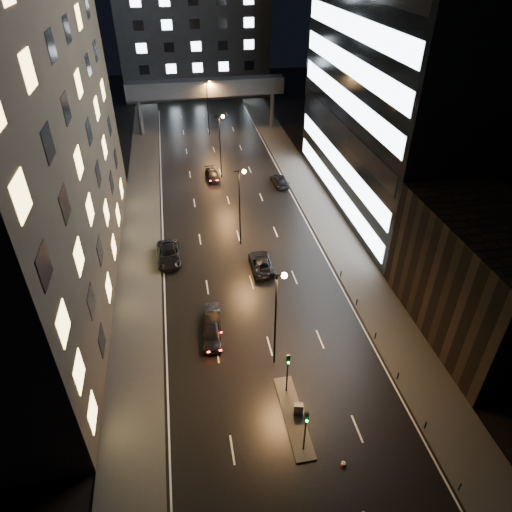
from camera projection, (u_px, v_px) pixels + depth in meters
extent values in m
plane|color=black|center=(228.00, 200.00, 67.63)|extent=(160.00, 160.00, 0.00)
cube|color=#383533|center=(141.00, 225.00, 61.70)|extent=(5.00, 110.00, 0.15)
cube|color=#383533|center=(319.00, 208.00, 65.41)|extent=(5.00, 110.00, 0.15)
cube|color=black|center=(484.00, 279.00, 42.18)|extent=(10.00, 18.00, 12.00)
cube|color=black|center=(430.00, 33.00, 55.22)|extent=(20.00, 36.00, 45.00)
cube|color=#333335|center=(194.00, 38.00, 107.19)|extent=(34.00, 14.00, 25.00)
cube|color=#333335|center=(206.00, 87.00, 86.93)|extent=(30.00, 3.00, 3.00)
cylinder|color=#333335|center=(140.00, 117.00, 87.86)|extent=(0.80, 0.80, 7.00)
cylinder|color=#333335|center=(272.00, 110.00, 91.72)|extent=(0.80, 0.80, 7.00)
cube|color=#383533|center=(293.00, 416.00, 37.01)|extent=(1.60, 8.00, 0.15)
cylinder|color=black|center=(287.00, 377.00, 37.98)|extent=(0.12, 0.12, 3.50)
cube|color=black|center=(288.00, 359.00, 36.72)|extent=(0.28, 0.22, 0.90)
sphere|color=#0CFF33|center=(288.00, 363.00, 36.77)|extent=(0.18, 0.18, 0.18)
cylinder|color=black|center=(305.00, 435.00, 33.55)|extent=(0.12, 0.12, 3.50)
cube|color=black|center=(307.00, 417.00, 32.29)|extent=(0.28, 0.22, 0.90)
sphere|color=#0CFF33|center=(307.00, 421.00, 32.34)|extent=(0.18, 0.18, 0.18)
cylinder|color=black|center=(459.00, 488.00, 31.82)|extent=(0.12, 0.12, 0.90)
cylinder|color=black|center=(425.00, 426.00, 35.85)|extent=(0.12, 0.12, 0.90)
cylinder|color=black|center=(398.00, 376.00, 39.88)|extent=(0.12, 0.12, 0.90)
cylinder|color=black|center=(375.00, 336.00, 43.91)|extent=(0.12, 0.12, 0.90)
cylinder|color=black|center=(357.00, 303.00, 47.94)|extent=(0.12, 0.12, 0.90)
cylinder|color=black|center=(341.00, 274.00, 51.97)|extent=(0.12, 0.12, 0.90)
cylinder|color=black|center=(275.00, 322.00, 38.98)|extent=(0.18, 0.18, 10.00)
cylinder|color=black|center=(277.00, 275.00, 36.11)|extent=(1.20, 0.12, 0.12)
sphere|color=#FF9E38|center=(284.00, 275.00, 36.26)|extent=(0.50, 0.50, 0.50)
cylinder|color=black|center=(240.00, 209.00, 55.09)|extent=(0.18, 0.18, 10.00)
cylinder|color=black|center=(239.00, 171.00, 52.23)|extent=(1.20, 0.12, 0.12)
sphere|color=#FF9E38|center=(244.00, 171.00, 52.37)|extent=(0.50, 0.50, 0.50)
cylinder|color=black|center=(220.00, 148.00, 71.21)|extent=(0.18, 0.18, 10.00)
cylinder|color=black|center=(219.00, 116.00, 68.34)|extent=(1.20, 0.12, 0.12)
sphere|color=#FF9E38|center=(223.00, 116.00, 68.49)|extent=(0.50, 0.50, 0.50)
cylinder|color=black|center=(208.00, 109.00, 87.32)|extent=(0.18, 0.18, 10.00)
cylinder|color=black|center=(206.00, 82.00, 84.45)|extent=(1.20, 0.12, 0.12)
sphere|color=#FF9E38|center=(210.00, 82.00, 84.60)|extent=(0.50, 0.50, 0.50)
imported|color=black|center=(212.00, 335.00, 43.62)|extent=(2.19, 4.57, 1.50)
imported|color=black|center=(213.00, 319.00, 45.55)|extent=(1.92, 4.48, 1.44)
imported|color=black|center=(169.00, 254.00, 54.58)|extent=(2.87, 5.99, 1.65)
imported|color=black|center=(212.00, 175.00, 73.13)|extent=(2.37, 4.88, 1.37)
imported|color=black|center=(261.00, 263.00, 53.29)|extent=(2.53, 5.40, 1.49)
imported|color=black|center=(280.00, 181.00, 71.38)|extent=(2.32, 5.13, 1.46)
cube|color=#434346|center=(298.00, 409.00, 36.77)|extent=(0.82, 0.60, 1.18)
cone|color=#FF360D|center=(343.00, 463.00, 33.51)|extent=(0.42, 0.42, 0.47)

